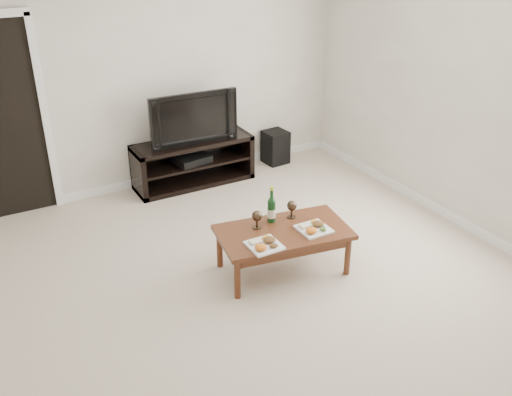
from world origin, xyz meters
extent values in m
plane|color=beige|center=(0.00, 0.00, 0.00)|extent=(5.50, 5.50, 0.00)
cube|color=silver|center=(0.00, 2.77, 1.30)|extent=(5.00, 0.04, 2.60)
cube|color=black|center=(0.48, 2.50, 0.28)|extent=(1.43, 0.45, 0.55)
imported|color=black|center=(0.48, 2.50, 0.85)|extent=(1.05, 0.17, 0.60)
cube|color=black|center=(0.46, 2.48, 0.33)|extent=(0.44, 0.36, 0.08)
cube|color=black|center=(1.67, 2.58, 0.21)|extent=(0.30, 0.30, 0.43)
cube|color=#532C17|center=(0.44, 0.38, 0.21)|extent=(1.25, 0.81, 0.42)
cube|color=white|center=(0.15, 0.23, 0.45)|extent=(0.27, 0.27, 0.07)
cube|color=white|center=(0.67, 0.25, 0.45)|extent=(0.27, 0.27, 0.07)
cylinder|color=#0E3414|center=(0.42, 0.57, 0.59)|extent=(0.07, 0.07, 0.35)
camera|label=1|loc=(-1.91, -3.33, 2.95)|focal=40.00mm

